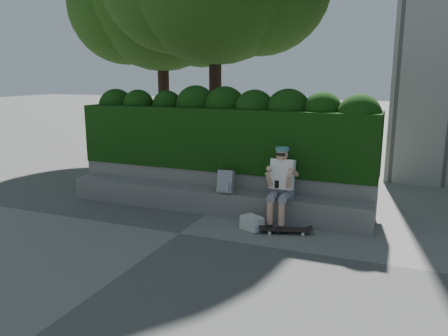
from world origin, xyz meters
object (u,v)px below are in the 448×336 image
at_px(person, 281,183).
at_px(backpack_ground, 252,223).
at_px(backpack_plaid, 226,182).
at_px(skateboard, 286,230).

distance_m(person, backpack_ground, 0.86).
bearing_deg(backpack_ground, backpack_plaid, 172.91).
relative_size(backpack_plaid, backpack_ground, 1.18).
bearing_deg(person, backpack_plaid, 175.64).
bearing_deg(backpack_ground, skateboard, 32.30).
xyz_separation_m(backpack_plaid, backpack_ground, (0.69, -0.51, -0.55)).
xyz_separation_m(person, backpack_plaid, (-1.07, 0.08, -0.09)).
height_order(person, skateboard, person).
distance_m(person, skateboard, 0.82).
relative_size(skateboard, backpack_plaid, 1.90).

